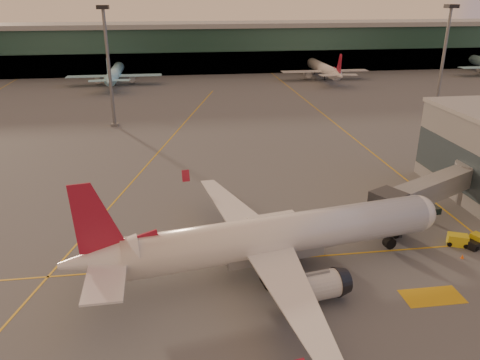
{
  "coord_description": "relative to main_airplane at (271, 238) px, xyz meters",
  "views": [
    {
      "loc": [
        -6.41,
        -39.68,
        28.17
      ],
      "look_at": [
        1.67,
        17.12,
        5.0
      ],
      "focal_mm": 35.0,
      "sensor_mm": 36.0,
      "label": 1
    }
  ],
  "objects": [
    {
      "name": "pushback_tug",
      "position": [
        25.45,
        1.82,
        -3.43
      ],
      "size": [
        3.45,
        2.69,
        1.57
      ],
      "rotation": [
        0.0,
        0.0,
        0.41
      ],
      "color": "black",
      "rests_on": "ground"
    },
    {
      "name": "main_airplane",
      "position": [
        0.0,
        0.0,
        0.0
      ],
      "size": [
        41.41,
        37.54,
        12.53
      ],
      "rotation": [
        0.0,
        0.0,
        0.17
      ],
      "color": "white",
      "rests_on": "ground"
    },
    {
      "name": "terminal",
      "position": [
        -2.89,
        139.05,
        4.69
      ],
      "size": [
        400.0,
        20.0,
        17.6
      ],
      "color": "#19382D",
      "rests_on": "ground"
    },
    {
      "name": "catering_truck",
      "position": [
        1.25,
        3.92,
        -1.55
      ],
      "size": [
        6.11,
        3.6,
        4.44
      ],
      "rotation": [
        0.0,
        0.0,
        0.21
      ],
      "color": "#A13017",
      "rests_on": "ground"
    },
    {
      "name": "taxi_markings",
      "position": [
        -10.21,
        41.75,
        -4.07
      ],
      "size": [
        100.12,
        173.0,
        0.01
      ],
      "color": "gold",
      "rests_on": "ground"
    },
    {
      "name": "mast_east_near",
      "position": [
        52.11,
        59.26,
        10.79
      ],
      "size": [
        2.4,
        2.4,
        25.6
      ],
      "color": "slate",
      "rests_on": "ground"
    },
    {
      "name": "jet_bridge",
      "position": [
        24.18,
        9.66,
        0.16
      ],
      "size": [
        20.28,
        12.49,
        6.1
      ],
      "color": "slate",
      "rests_on": "ground"
    },
    {
      "name": "cone_nose",
      "position": [
        22.23,
        -0.48,
        -3.84
      ],
      "size": [
        0.38,
        0.38,
        0.48
      ],
      "color": "#F55E0C",
      "rests_on": "ground"
    },
    {
      "name": "distant_aircraft_row",
      "position": [
        -23.89,
        115.26,
        -4.07
      ],
      "size": [
        290.0,
        34.0,
        13.0
      ],
      "color": "#97E1FD",
      "rests_on": "ground"
    },
    {
      "name": "cone_wing_left",
      "position": [
        -1.23,
        18.99,
        -3.81
      ],
      "size": [
        0.42,
        0.42,
        0.54
      ],
      "color": "#F55E0C",
      "rests_on": "ground"
    },
    {
      "name": "mast_west_near",
      "position": [
        -22.89,
        63.26,
        10.79
      ],
      "size": [
        2.4,
        2.4,
        25.6
      ],
      "color": "slate",
      "rests_on": "ground"
    },
    {
      "name": "cone_tail",
      "position": [
        -18.66,
        -0.31,
        -3.84
      ],
      "size": [
        0.38,
        0.38,
        0.49
      ],
      "color": "#F55E0C",
      "rests_on": "ground"
    },
    {
      "name": "gpu_cart",
      "position": [
        23.31,
        2.39,
        -3.41
      ],
      "size": [
        2.69,
        2.22,
        1.36
      ],
      "rotation": [
        0.0,
        0.0,
        -0.42
      ],
      "color": "gold",
      "rests_on": "ground"
    },
    {
      "name": "ground",
      "position": [
        -2.89,
        -2.74,
        -4.07
      ],
      "size": [
        600.0,
        600.0,
        0.0
      ],
      "primitive_type": "plane",
      "color": "#4C4F54",
      "rests_on": "ground"
    }
  ]
}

